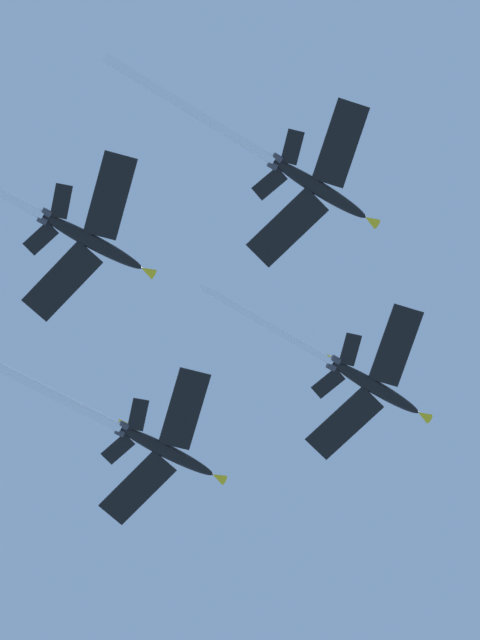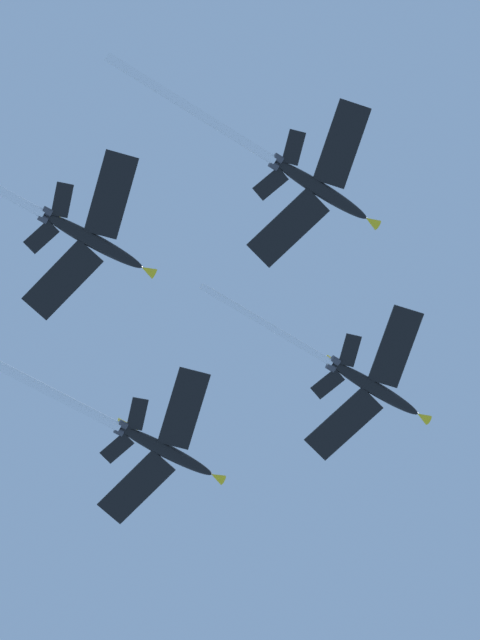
{
  "view_description": "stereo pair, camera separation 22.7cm",
  "coord_description": "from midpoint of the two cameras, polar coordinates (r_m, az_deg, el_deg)",
  "views": [
    {
      "loc": [
        24.48,
        30.54,
        1.64
      ],
      "look_at": [
        10.49,
        3.1,
        154.25
      ],
      "focal_mm": 79.96,
      "sensor_mm": 36.0,
      "label": 1
    },
    {
      "loc": [
        24.68,
        30.43,
        1.64
      ],
      "look_at": [
        10.49,
        3.1,
        154.25
      ],
      "focal_mm": 79.96,
      "sensor_mm": 36.0,
      "label": 2
    }
  ],
  "objects": [
    {
      "name": "jet_right_wing",
      "position": [
        151.9,
        1.62,
        6.22
      ],
      "size": [
        33.95,
        20.13,
        6.59
      ],
      "color": "black"
    },
    {
      "name": "jet_slot",
      "position": [
        152.01,
        -7.11,
        3.8
      ],
      "size": [
        29.33,
        20.17,
        6.11
      ],
      "color": "black"
    },
    {
      "name": "jet_left_wing",
      "position": [
        158.56,
        -4.69,
        -4.39
      ],
      "size": [
        33.38,
        20.17,
        6.81
      ],
      "color": "black"
    },
    {
      "name": "jet_lead",
      "position": [
        160.23,
        4.57,
        -2.27
      ],
      "size": [
        30.58,
        20.12,
        6.02
      ],
      "color": "black"
    }
  ]
}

